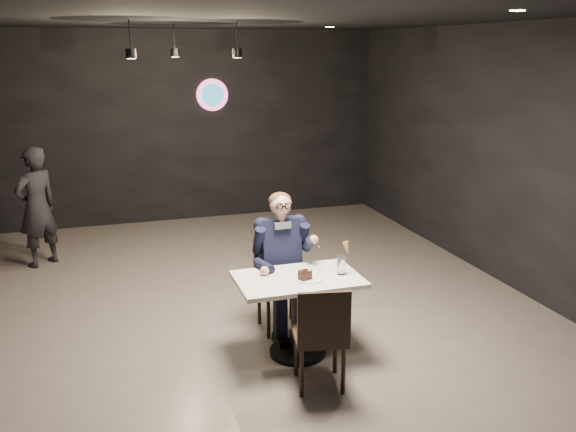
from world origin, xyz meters
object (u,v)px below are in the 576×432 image
object	(u,v)px
sundae_glass	(341,265)
passerby	(37,207)
chair_near	(319,334)
seated_man	(280,261)
main_table	(298,316)
chair_far	(280,285)

from	to	relation	value
sundae_glass	passerby	distance (m)	4.34
chair_near	seated_man	xyz separation A→B (m)	(0.00, 1.10, 0.26)
main_table	passerby	xyz separation A→B (m)	(-2.39, 3.28, 0.40)
chair_far	passerby	bearing A→B (deg)	131.26
chair_far	chair_near	bearing A→B (deg)	-90.00
sundae_glass	passerby	world-z (taller)	passerby
seated_man	passerby	size ratio (longest dim) A/B	0.93
main_table	seated_man	world-z (taller)	seated_man
chair_near	sundae_glass	bearing A→B (deg)	63.29
passerby	seated_man	bearing A→B (deg)	92.75
main_table	passerby	world-z (taller)	passerby
chair_far	chair_near	distance (m)	1.10
chair_near	passerby	distance (m)	4.53
passerby	chair_near	bearing A→B (deg)	83.48
passerby	chair_far	bearing A→B (deg)	92.75
passerby	sundae_glass	bearing A→B (deg)	91.48
chair_far	sundae_glass	size ratio (longest dim) A/B	5.35
seated_man	sundae_glass	xyz separation A→B (m)	(0.39, -0.59, 0.12)
seated_man	chair_near	bearing A→B (deg)	-90.00
chair_far	passerby	size ratio (longest dim) A/B	0.60
main_table	chair_far	distance (m)	0.56
main_table	sundae_glass	bearing A→B (deg)	-6.43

